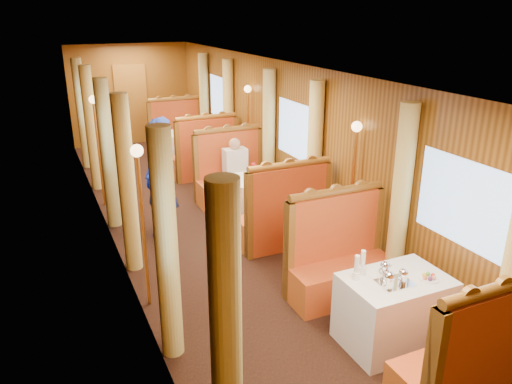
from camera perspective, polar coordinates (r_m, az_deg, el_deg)
floor at (r=8.01m, az=-5.09°, el=-4.14°), size 3.00×12.00×0.01m
ceiling at (r=7.35m, az=-5.71°, el=13.92°), size 3.00×12.00×0.01m
wall_far at (r=13.29m, az=-14.12°, el=10.76°), size 3.00×0.01×2.50m
wall_left at (r=7.26m, az=-16.64°, el=3.01°), size 0.01×12.00×2.50m
wall_right at (r=8.18m, az=4.63°, el=5.67°), size 0.01×12.00×2.50m
doorway_far at (r=13.30m, az=-14.00°, el=9.68°), size 0.80×0.04×2.00m
table_near at (r=5.46m, az=15.45°, el=-12.91°), size 1.05×0.72×0.75m
banquette_near_fwd at (r=4.86m, az=23.39°, el=-17.89°), size 1.30×0.55×1.34m
banquette_near_aft at (r=6.12m, az=9.49°, el=-8.03°), size 1.30×0.55×1.34m
table_mid at (r=8.12m, az=-0.18°, el=-0.85°), size 1.05×0.72×0.75m
banquette_mid_fwd at (r=7.26m, az=3.10°, el=-3.10°), size 1.30×0.55×1.34m
banquette_mid_aft at (r=8.99m, az=-2.84°, el=1.56°), size 1.30×0.55×1.34m
table_far at (r=11.25m, az=-7.53°, el=4.99°), size 1.05×0.72×0.75m
banquette_far_fwd at (r=10.31m, az=-5.87°, el=3.93°), size 1.30×0.55×1.34m
banquette_far_aft at (r=12.19m, az=-8.97°, el=6.33°), size 1.30×0.55×1.34m
tea_tray at (r=5.17m, az=15.60°, el=-9.97°), size 0.35×0.27×0.01m
teapot_left at (r=5.03m, az=14.92°, el=-9.94°), size 0.21×0.18×0.15m
teapot_right at (r=5.15m, az=16.43°, el=-9.45°), size 0.19×0.17×0.13m
teapot_back at (r=5.24m, az=14.48°, el=-8.70°), size 0.17×0.14×0.13m
fruit_plate at (r=5.33m, az=19.15°, el=-9.25°), size 0.20×0.20×0.05m
cup_inboard at (r=5.10m, az=11.41°, el=-8.72°), size 0.08×0.08×0.26m
cup_outboard at (r=5.21m, az=12.08°, el=-8.13°), size 0.08×0.08×0.26m
rose_vase_mid at (r=7.93m, az=-0.30°, el=2.85°), size 0.06×0.06×0.36m
rose_vase_far at (r=11.13m, az=-7.53°, el=7.75°), size 0.06×0.06×0.36m
window_left_near at (r=3.98m, az=-9.03°, el=-7.64°), size 0.01×1.20×0.90m
curtain_left_near_a at (r=3.52m, az=-3.43°, el=-16.81°), size 0.22×0.22×2.35m
curtain_left_near_b at (r=4.80m, az=-10.20°, el=-6.30°), size 0.22×0.22×2.35m
window_right_near at (r=5.46m, az=22.49°, el=-1.11°), size 0.01×1.20×0.90m
curtain_right_near_b at (r=6.00m, az=16.16°, el=-1.28°), size 0.22×0.22×2.35m
window_left_mid at (r=7.21m, az=-16.68°, el=4.54°), size 0.01×1.20×0.90m
curtain_left_mid_a at (r=6.56m, az=-14.52°, el=0.72°), size 0.22×0.22×2.35m
curtain_left_mid_b at (r=8.04m, az=-16.58°, el=4.09°), size 0.22×0.22×2.35m
window_right_mid at (r=8.12m, az=4.58°, el=7.03°), size 0.01×1.20×0.90m
curtain_right_mid_a at (r=7.49m, az=6.68°, el=3.64°), size 0.22×0.22×2.35m
curtain_right_mid_b at (r=8.81m, az=1.48°, el=6.29°), size 0.22×0.22×2.35m
window_left_far at (r=10.61m, az=-19.54°, el=9.06°), size 0.01×1.20×0.90m
curtain_left_far_a at (r=9.91m, az=-18.29°, el=6.85°), size 0.22×0.22×2.35m
curtain_left_far_b at (r=11.44m, az=-19.26°, el=8.41°), size 0.22×0.22×2.35m
window_right_far at (r=11.25m, az=-4.15°, el=10.72°), size 0.01×1.20×0.90m
curtain_right_far_a at (r=10.55m, az=-3.16°, el=8.59°), size 0.22×0.22×2.35m
curtain_right_far_b at (r=11.99m, az=-5.92°, el=9.92°), size 0.22×0.22×2.35m
sconce_left_fore at (r=5.59m, az=-13.06°, el=-0.29°), size 0.14×0.14×1.95m
sconce_right_fore at (r=6.66m, az=11.16°, el=3.18°), size 0.14×0.14×1.95m
sconce_left_aft at (r=8.92m, az=-17.79°, el=6.90°), size 0.14×0.14×1.95m
sconce_right_aft at (r=9.63m, az=-0.94°, el=8.78°), size 0.14×0.14×1.95m
steward at (r=7.42m, az=-10.79°, el=1.28°), size 0.63×0.78×1.86m
passenger at (r=8.69m, az=-2.33°, el=3.12°), size 0.40×0.44×0.76m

